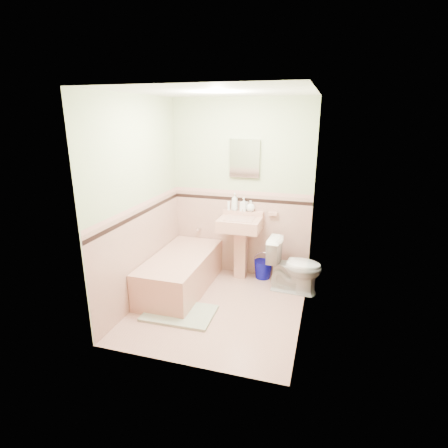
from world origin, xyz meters
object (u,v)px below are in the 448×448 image
(soap_bottle_right, at_px, (251,206))
(toilet, at_px, (294,266))
(sink, at_px, (240,249))
(soap_bottle_mid, at_px, (244,204))
(bucket, at_px, (263,269))
(soap_bottle_left, at_px, (235,202))
(medicine_cabinet, at_px, (245,158))
(shoe, at_px, (182,309))
(bathtub, at_px, (181,273))

(soap_bottle_right, bearing_deg, toilet, -26.27)
(sink, height_order, soap_bottle_mid, soap_bottle_mid)
(sink, relative_size, bucket, 3.48)
(soap_bottle_left, distance_m, toilet, 1.22)
(soap_bottle_left, height_order, soap_bottle_right, soap_bottle_left)
(medicine_cabinet, distance_m, toilet, 1.60)
(medicine_cabinet, xyz_separation_m, toilet, (0.79, -0.37, -1.34))
(toilet, bearing_deg, shoe, 132.19)
(sink, height_order, soap_bottle_left, soap_bottle_left)
(medicine_cabinet, height_order, toilet, medicine_cabinet)
(soap_bottle_left, distance_m, soap_bottle_right, 0.24)
(sink, distance_m, soap_bottle_right, 0.63)
(bathtub, bearing_deg, soap_bottle_mid, 45.98)
(bathtub, bearing_deg, soap_bottle_right, 42.14)
(soap_bottle_left, height_order, shoe, soap_bottle_left)
(shoe, bearing_deg, soap_bottle_right, 52.94)
(shoe, bearing_deg, soap_bottle_left, 62.23)
(sink, bearing_deg, soap_bottle_right, 59.83)
(soap_bottle_right, height_order, bucket, soap_bottle_right)
(medicine_cabinet, bearing_deg, bucket, -15.22)
(soap_bottle_left, bearing_deg, medicine_cabinet, 13.17)
(soap_bottle_right, height_order, shoe, soap_bottle_right)
(sink, height_order, toilet, sink)
(sink, relative_size, soap_bottle_left, 3.72)
(medicine_cabinet, bearing_deg, soap_bottle_left, -166.83)
(soap_bottle_right, bearing_deg, bathtub, -137.86)
(bathtub, relative_size, soap_bottle_right, 9.76)
(soap_bottle_right, bearing_deg, medicine_cabinet, 164.00)
(toilet, xyz_separation_m, bucket, (-0.46, 0.28, -0.23))
(sink, bearing_deg, shoe, -110.49)
(bucket, bearing_deg, soap_bottle_left, 172.73)
(soap_bottle_mid, xyz_separation_m, shoe, (-0.43, -1.31, -1.00))
(bucket, bearing_deg, soap_bottle_right, 165.16)
(soap_bottle_right, xyz_separation_m, toilet, (0.68, -0.34, -0.68))
(bathtub, xyz_separation_m, soap_bottle_mid, (0.69, 0.71, 0.84))
(soap_bottle_right, distance_m, shoe, 1.71)
(soap_bottle_right, distance_m, bucket, 0.94)
(soap_bottle_mid, bearing_deg, shoe, -108.10)
(sink, xyz_separation_m, soap_bottle_right, (0.10, 0.18, 0.59))
(medicine_cabinet, bearing_deg, toilet, -24.99)
(bathtub, bearing_deg, medicine_cabinet, 47.42)
(soap_bottle_mid, height_order, shoe, soap_bottle_mid)
(medicine_cabinet, bearing_deg, soap_bottle_mid, -78.55)
(soap_bottle_right, height_order, toilet, soap_bottle_right)
(toilet, bearing_deg, soap_bottle_left, 73.18)
(sink, distance_m, toilet, 0.81)
(toilet, xyz_separation_m, shoe, (-1.21, -0.97, -0.30))
(sink, xyz_separation_m, toilet, (0.79, -0.16, -0.09))
(bathtub, height_order, shoe, bathtub)
(soap_bottle_right, bearing_deg, soap_bottle_mid, 180.00)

